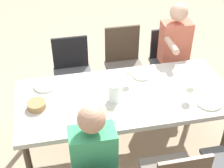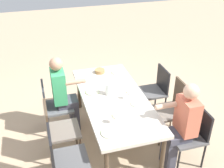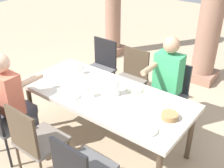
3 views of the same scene
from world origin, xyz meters
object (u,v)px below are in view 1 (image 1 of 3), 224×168
object	(u,v)px
dining_table	(124,100)
diner_man_white	(93,161)
diner_woman_green	(176,54)
chair_west_south	(169,59)
wine_glass_1	(130,74)
bread_basket	(37,105)
water_pitcher	(114,93)
plate_0	(209,102)
plate_2	(106,117)
plate_3	(45,86)
chair_east_south	(72,70)
chair_mid_south	(124,61)
plate_1	(142,75)
wine_glass_0	(190,89)

from	to	relation	value
dining_table	diner_man_white	distance (m)	0.81
dining_table	diner_woman_green	bearing A→B (deg)	-138.70
chair_west_south	diner_man_white	world-z (taller)	diner_man_white
wine_glass_1	diner_woman_green	bearing A→B (deg)	-143.48
diner_woman_green	bread_basket	distance (m)	1.75
water_pitcher	bread_basket	distance (m)	0.71
diner_woman_green	plate_0	bearing A→B (deg)	87.92
diner_man_white	wine_glass_1	distance (m)	1.03
plate_0	plate_2	bearing A→B (deg)	0.27
plate_3	plate_2	bearing A→B (deg)	131.54
chair_east_south	plate_2	size ratio (longest dim) A/B	4.07
chair_east_south	bread_basket	distance (m)	1.01
water_pitcher	bread_basket	xyz separation A→B (m)	(0.71, -0.04, -0.05)
diner_woman_green	plate_0	distance (m)	0.96
diner_man_white	chair_mid_south	bearing A→B (deg)	-111.68
wine_glass_1	bread_basket	world-z (taller)	wine_glass_1
chair_west_south	chair_east_south	bearing A→B (deg)	-0.08
chair_mid_south	diner_woman_green	bearing A→B (deg)	161.34
chair_east_south	water_pitcher	xyz separation A→B (m)	(-0.31, 0.92, 0.31)
chair_mid_south	plate_2	world-z (taller)	chair_mid_south
chair_west_south	plate_3	xyz separation A→B (m)	(1.52, 0.58, 0.24)
plate_0	dining_table	bearing A→B (deg)	-20.04
wine_glass_1	plate_1	bearing A→B (deg)	-147.74
plate_1	water_pitcher	size ratio (longest dim) A/B	1.14
water_pitcher	plate_0	bearing A→B (deg)	165.44
chair_mid_south	diner_man_white	world-z (taller)	diner_man_white
diner_man_white	dining_table	bearing A→B (deg)	-120.73
plate_1	plate_3	xyz separation A→B (m)	(0.99, -0.01, -0.00)
plate_1	plate_3	bearing A→B (deg)	-0.52
chair_west_south	chair_east_south	world-z (taller)	chair_east_south
plate_1	wine_glass_1	bearing A→B (deg)	32.26
diner_woman_green	diner_man_white	size ratio (longest dim) A/B	0.99
water_pitcher	dining_table	bearing A→B (deg)	-155.49
plate_0	wine_glass_0	bearing A→B (deg)	-31.02
plate_2	bread_basket	distance (m)	0.65
bread_basket	diner_man_white	bearing A→B (deg)	120.83
chair_east_south	plate_3	size ratio (longest dim) A/B	3.87
plate_0	wine_glass_0	distance (m)	0.22
plate_2	diner_man_white	bearing A→B (deg)	66.46
chair_east_south	plate_0	size ratio (longest dim) A/B	3.60
chair_west_south	diner_man_white	bearing A→B (deg)	52.59
dining_table	wine_glass_0	xyz separation A→B (m)	(-0.58, 0.17, 0.17)
diner_man_white	wine_glass_0	world-z (taller)	diner_man_white
bread_basket	wine_glass_0	bearing A→B (deg)	173.48
dining_table	diner_man_white	xyz separation A→B (m)	(0.41, 0.69, 0.02)
diner_woman_green	plate_0	xyz separation A→B (m)	(0.03, 0.96, 0.06)
plate_1	wine_glass_1	size ratio (longest dim) A/B	1.37
chair_east_south	plate_1	xyz separation A→B (m)	(-0.67, 0.59, 0.24)
plate_0	plate_1	xyz separation A→B (m)	(0.49, -0.55, 0.00)
chair_mid_south	plate_0	xyz separation A→B (m)	(-0.53, 1.15, 0.21)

